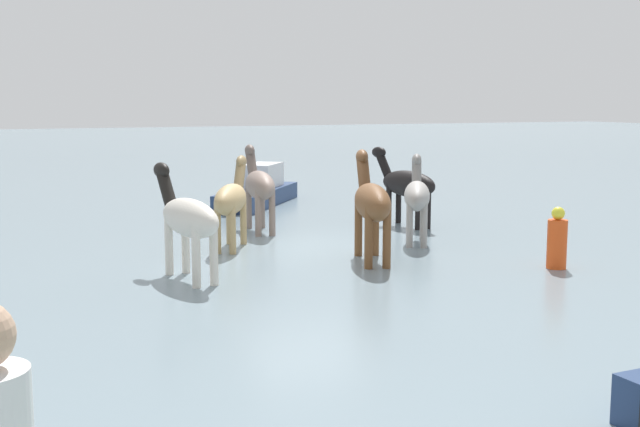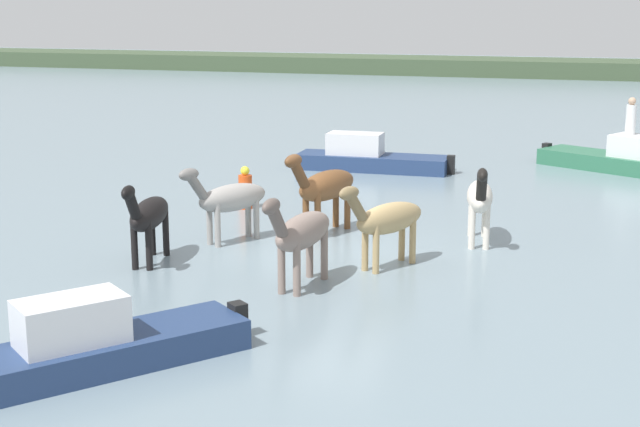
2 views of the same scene
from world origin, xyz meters
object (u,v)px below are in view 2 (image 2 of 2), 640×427
object	(u,v)px
horse_mid_herd	(387,219)
horse_pinto_flank	(480,197)
boat_skiff_near	(626,162)
buoy_channel_marker	(245,190)
horse_lead	(148,215)
boat_tender_starboard	(101,348)
horse_rear_stallion	(325,186)
boat_launch_far	(369,160)
horse_chestnut_trailing	(301,233)
person_watcher_seated	(631,117)
horse_dark_mare	(230,199)

from	to	relation	value
horse_mid_herd	horse_pinto_flank	xyz separation A→B (m)	(1.56, 2.50, 0.04)
boat_skiff_near	horse_pinto_flank	bearing A→B (deg)	-79.19
buoy_channel_marker	horse_lead	bearing A→B (deg)	-89.73
boat_tender_starboard	buoy_channel_marker	distance (m)	11.02
boat_skiff_near	boat_tender_starboard	bearing A→B (deg)	-83.23
buoy_channel_marker	horse_rear_stallion	bearing A→B (deg)	-35.30
horse_rear_stallion	horse_pinto_flank	bearing A→B (deg)	110.22
boat_launch_far	horse_mid_herd	bearing A→B (deg)	104.63
horse_chestnut_trailing	boat_tender_starboard	size ratio (longest dim) A/B	0.62
horse_mid_herd	boat_launch_far	xyz separation A→B (m)	(-3.10, 10.88, -0.71)
boat_launch_far	person_watcher_seated	distance (m)	8.44
horse_dark_mare	horse_rear_stallion	world-z (taller)	horse_rear_stallion
boat_tender_starboard	buoy_channel_marker	bearing A→B (deg)	-131.31
horse_lead	boat_launch_far	xyz separation A→B (m)	(1.72, 12.05, -0.72)
horse_chestnut_trailing	horse_dark_mare	bearing A→B (deg)	-128.16
horse_rear_stallion	person_watcher_seated	distance (m)	12.74
horse_rear_stallion	horse_pinto_flank	xyz separation A→B (m)	(3.61, 0.14, -0.07)
horse_dark_mare	horse_mid_herd	bearing A→B (deg)	105.83
person_watcher_seated	horse_chestnut_trailing	bearing A→B (deg)	-112.71
horse_rear_stallion	person_watcher_seated	size ratio (longest dim) A/B	2.23
boat_launch_far	person_watcher_seated	bearing A→B (deg)	-166.57
horse_chestnut_trailing	boat_tender_starboard	xyz separation A→B (m)	(-1.61, -4.68, -0.78)
boat_launch_far	buoy_channel_marker	world-z (taller)	boat_launch_far
horse_dark_mare	horse_chestnut_trailing	xyz separation A→B (m)	(2.62, -2.77, 0.07)
boat_launch_far	person_watcher_seated	world-z (taller)	person_watcher_seated
boat_tender_starboard	person_watcher_seated	world-z (taller)	person_watcher_seated
boat_skiff_near	boat_tender_starboard	xyz separation A→B (m)	(-7.77, -19.47, -0.02)
horse_rear_stallion	horse_chestnut_trailing	xyz separation A→B (m)	(0.80, -4.17, -0.05)
horse_rear_stallion	boat_skiff_near	distance (m)	12.72
horse_dark_mare	horse_pinto_flank	xyz separation A→B (m)	(5.43, 1.54, 0.05)
horse_dark_mare	boat_tender_starboard	xyz separation A→B (m)	(1.01, -7.46, -0.71)
horse_lead	horse_chestnut_trailing	bearing A→B (deg)	70.68
boat_skiff_near	boat_launch_far	distance (m)	8.28
boat_skiff_near	boat_launch_far	bearing A→B (deg)	-136.83
horse_dark_mare	boat_skiff_near	size ratio (longest dim) A/B	0.41
horse_lead	boat_tender_starboard	distance (m)	5.73
horse_chestnut_trailing	buoy_channel_marker	size ratio (longest dim) A/B	2.25
horse_dark_mare	buoy_channel_marker	xyz separation A→B (m)	(-0.97, 3.38, -0.51)
horse_lead	boat_skiff_near	size ratio (longest dim) A/B	0.44
horse_mid_herd	person_watcher_seated	bearing A→B (deg)	-171.40
horse_mid_herd	horse_lead	bearing A→B (deg)	-46.97
horse_rear_stallion	boat_skiff_near	world-z (taller)	horse_rear_stallion
horse_dark_mare	person_watcher_seated	xyz separation A→B (m)	(8.82, 12.03, 0.74)
boat_skiff_near	person_watcher_seated	size ratio (longest dim) A/B	4.66
horse_chestnut_trailing	buoy_channel_marker	world-z (taller)	horse_chestnut_trailing
horse_mid_herd	horse_dark_mare	distance (m)	3.99
buoy_channel_marker	boat_launch_far	bearing A→B (deg)	75.05
horse_pinto_flank	horse_chestnut_trailing	bearing A→B (deg)	-41.98
horse_rear_stallion	horse_pinto_flank	world-z (taller)	horse_rear_stallion
horse_mid_herd	boat_skiff_near	size ratio (longest dim) A/B	0.41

